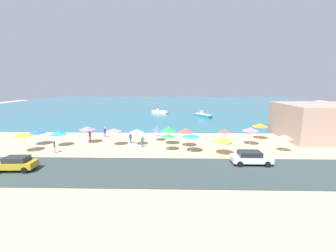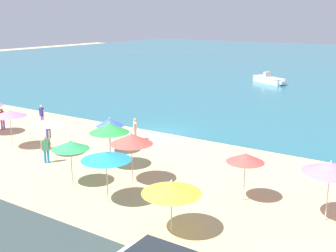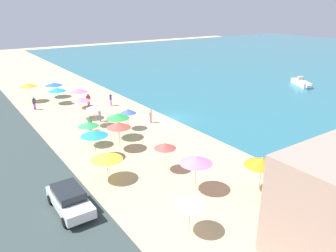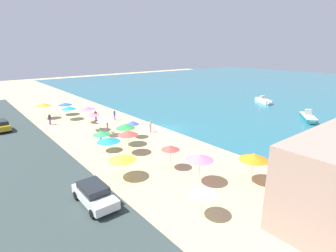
# 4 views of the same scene
# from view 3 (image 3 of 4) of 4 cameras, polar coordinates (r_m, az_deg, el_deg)

# --- Properties ---
(ground_plane) EXTENTS (160.00, 160.00, 0.00)m
(ground_plane) POSITION_cam_3_polar(r_m,az_deg,el_deg) (37.98, 0.72, 1.24)
(ground_plane) COLOR tan
(coastal_road) EXTENTS (80.00, 8.00, 0.06)m
(coastal_road) POSITION_cam_3_polar(r_m,az_deg,el_deg) (31.87, -26.80, -4.86)
(coastal_road) COLOR #313E3D
(coastal_road) RESTS_ON ground_plane
(beach_umbrella_0) EXTENTS (2.20, 2.20, 2.70)m
(beach_umbrella_0) POSITION_cam_3_polar(r_m,az_deg,el_deg) (29.53, -8.58, 0.20)
(beach_umbrella_0) COLOR #B2B2B7
(beach_umbrella_0) RESTS_ON ground_plane
(beach_umbrella_1) EXTENTS (1.76, 1.76, 2.39)m
(beach_umbrella_1) POSITION_cam_3_polar(r_m,az_deg,el_deg) (25.51, -0.51, -3.47)
(beach_umbrella_1) COLOR #B2B2B7
(beach_umbrella_1) RESTS_ON ground_plane
(beach_umbrella_2) EXTENTS (2.38, 2.38, 2.25)m
(beach_umbrella_2) POSITION_cam_3_polar(r_m,az_deg,el_deg) (24.62, -10.63, -5.21)
(beach_umbrella_2) COLOR #B2B2B7
(beach_umbrella_2) RESTS_ON ground_plane
(beach_umbrella_3) EXTENTS (2.44, 2.44, 2.17)m
(beach_umbrella_3) POSITION_cam_3_polar(r_m,az_deg,el_deg) (49.58, -19.32, 6.91)
(beach_umbrella_3) COLOR #B2B2B7
(beach_umbrella_3) RESTS_ON ground_plane
(beach_umbrella_4) EXTENTS (2.27, 2.27, 2.66)m
(beach_umbrella_4) POSITION_cam_3_polar(r_m,az_deg,el_deg) (32.10, -8.75, 1.77)
(beach_umbrella_4) COLOR #B2B2B7
(beach_umbrella_4) RESTS_ON ground_plane
(beach_umbrella_5) EXTENTS (2.32, 2.32, 2.53)m
(beach_umbrella_5) POSITION_cam_3_polar(r_m,az_deg,el_deg) (28.14, -12.72, -1.30)
(beach_umbrella_5) COLOR #B2B2B7
(beach_umbrella_5) RESTS_ON ground_plane
(beach_umbrella_6) EXTENTS (1.93, 1.93, 2.40)m
(beach_umbrella_6) POSITION_cam_3_polar(r_m,az_deg,el_deg) (31.00, -13.70, 0.33)
(beach_umbrella_6) COLOR #B2B2B7
(beach_umbrella_6) RESTS_ON ground_plane
(beach_umbrella_7) EXTENTS (1.91, 1.91, 2.42)m
(beach_umbrella_7) POSITION_cam_3_polar(r_m,az_deg,el_deg) (36.00, -12.62, 3.24)
(beach_umbrella_7) COLOR #B2B2B7
(beach_umbrella_7) RESTS_ON ground_plane
(beach_umbrella_8) EXTENTS (2.32, 2.32, 2.66)m
(beach_umbrella_8) POSITION_cam_3_polar(r_m,az_deg,el_deg) (22.76, 4.92, -5.93)
(beach_umbrella_8) COLOR #B2B2B7
(beach_umbrella_8) RESTS_ON ground_plane
(beach_umbrella_9) EXTENTS (2.31, 2.31, 2.22)m
(beach_umbrella_9) POSITION_cam_3_polar(r_m,az_deg,el_deg) (46.07, -18.76, 6.05)
(beach_umbrella_9) COLOR #B2B2B7
(beach_umbrella_9) RESTS_ON ground_plane
(beach_umbrella_10) EXTENTS (1.89, 1.89, 2.35)m
(beach_umbrella_10) POSITION_cam_3_polar(r_m,az_deg,el_deg) (18.90, 3.83, -12.96)
(beach_umbrella_10) COLOR #B2B2B7
(beach_umbrella_10) RESTS_ON ground_plane
(beach_umbrella_11) EXTENTS (1.73, 1.73, 2.28)m
(beach_umbrella_11) POSITION_cam_3_polar(r_m,az_deg,el_deg) (34.59, -6.98, 2.59)
(beach_umbrella_11) COLOR #B2B2B7
(beach_umbrella_11) RESTS_ON ground_plane
(beach_umbrella_12) EXTENTS (2.33, 2.33, 2.60)m
(beach_umbrella_12) POSITION_cam_3_polar(r_m,az_deg,el_deg) (43.12, -15.36, 6.01)
(beach_umbrella_12) COLOR #B2B2B7
(beach_umbrella_12) RESTS_ON ground_plane
(beach_umbrella_13) EXTENTS (2.14, 2.14, 2.59)m
(beach_umbrella_13) POSITION_cam_3_polar(r_m,az_deg,el_deg) (38.73, -14.91, 4.53)
(beach_umbrella_13) COLOR #B2B2B7
(beach_umbrella_13) RESTS_ON ground_plane
(beach_umbrella_14) EXTENTS (2.31, 2.31, 2.64)m
(beach_umbrella_14) POSITION_cam_3_polar(r_m,az_deg,el_deg) (48.24, -23.20, 6.60)
(beach_umbrella_14) COLOR #B2B2B7
(beach_umbrella_14) RESTS_ON ground_plane
(beach_umbrella_15) EXTENTS (2.43, 2.43, 2.65)m
(beach_umbrella_15) POSITION_cam_3_polar(r_m,az_deg,el_deg) (23.44, 16.07, -6.01)
(beach_umbrella_15) COLOR #B2B2B7
(beach_umbrella_15) RESTS_ON ground_plane
(bather_0) EXTENTS (0.36, 0.51, 1.67)m
(bather_0) POSITION_cam_3_polar(r_m,az_deg,el_deg) (44.50, -22.28, 3.82)
(bather_0) COLOR #9B4FAD
(bather_0) RESTS_ON ground_plane
(bather_1) EXTENTS (0.57, 0.24, 1.68)m
(bather_1) POSITION_cam_3_polar(r_m,az_deg,el_deg) (43.50, -9.94, 4.71)
(bather_1) COLOR #AC4ABA
(bather_1) RESTS_ON ground_plane
(bather_2) EXTENTS (0.46, 0.40, 1.65)m
(bather_2) POSITION_cam_3_polar(r_m,az_deg,el_deg) (35.17, -13.45, 0.68)
(bather_2) COLOR #2179C2
(bather_2) RESTS_ON ground_plane
(bather_3) EXTENTS (0.27, 0.56, 1.64)m
(bather_3) POSITION_cam_3_polar(r_m,az_deg,el_deg) (44.04, -13.71, 4.58)
(bather_3) COLOR #A94DB4
(bather_3) RESTS_ON ground_plane
(bather_4) EXTENTS (0.53, 0.35, 1.58)m
(bather_4) POSITION_cam_3_polar(r_m,az_deg,el_deg) (37.67, -11.82, 2.05)
(bather_4) COLOR blue
(bather_4) RESTS_ON ground_plane
(bather_5) EXTENTS (0.36, 0.52, 1.60)m
(bather_5) POSITION_cam_3_polar(r_m,az_deg,el_deg) (36.57, -3.02, 1.92)
(bather_5) COLOR pink
(bather_5) RESTS_ON ground_plane
(parked_car_2) EXTENTS (4.30, 1.93, 1.49)m
(parked_car_2) POSITION_cam_3_polar(r_m,az_deg,el_deg) (22.14, -16.77, -12.11)
(parked_car_2) COLOR silver
(parked_car_2) RESTS_ON coastal_road
(skiff_offshore) EXTENTS (5.12, 3.72, 1.38)m
(skiff_offshore) POSITION_cam_3_polar(r_m,az_deg,el_deg) (58.27, 22.20, 6.97)
(skiff_offshore) COLOR silver
(skiff_offshore) RESTS_ON sea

